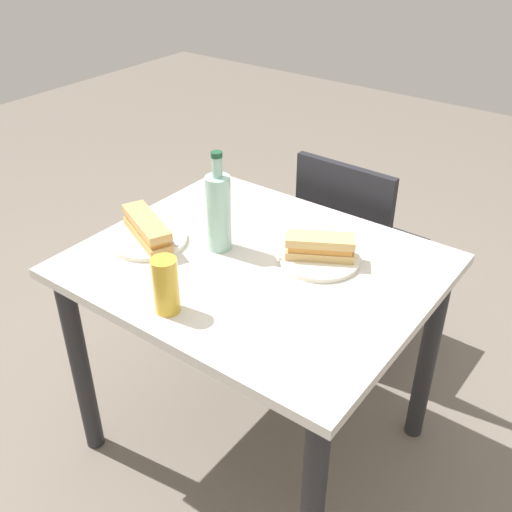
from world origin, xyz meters
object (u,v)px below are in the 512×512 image
Objects in this scene: plate_near at (319,259)px; beer_glass at (166,285)px; chair_far at (351,246)px; baguette_sandwich_far at (147,228)px; plate_far at (148,240)px; water_bottle at (218,211)px; knife_far at (163,231)px; dining_table at (256,296)px; baguette_sandwich_near at (320,246)px; knife_near at (316,246)px.

beer_glass reaches higher than plate_near.
chair_far is 0.85m from baguette_sandwich_far.
plate_far is 0.25m from water_bottle.
knife_far is at bearing 78.05° from plate_far.
beer_glass reaches higher than knife_far.
chair_far reaches higher than dining_table.
baguette_sandwich_near is 0.82× the size of baguette_sandwich_far.
plate_far is (-0.44, -0.26, -0.01)m from knife_near.
baguette_sandwich_far reaches higher than knife_near.
knife_near is at bearing 25.83° from knife_far.
baguette_sandwich_near is 1.32× the size of knife_near.
baguette_sandwich_near is at bearing 90.00° from plate_near.
plate_near is at bearing 66.24° from beer_glass.
baguette_sandwich_far is (-0.48, -0.22, 0.00)m from baguette_sandwich_near.
baguette_sandwich_near is 0.53m from plate_far.
knife_near is at bearing 30.62° from plate_far.
plate_near is (0.14, 0.11, 0.13)m from dining_table.
baguette_sandwich_near is at bearing 24.86° from plate_far.
beer_glass reaches higher than plate_far.
knife_near is (-0.04, 0.04, -0.03)m from baguette_sandwich_near.
plate_far is (-0.48, -0.22, -0.04)m from baguette_sandwich_near.
beer_glass is at bearing -36.76° from plate_far.
dining_table is 5.81× the size of knife_far.
plate_far is (-0.33, -0.11, 0.13)m from dining_table.
dining_table is 0.28m from water_bottle.
water_bottle is at bearing -102.25° from chair_far.
dining_table is at bearing 9.54° from knife_far.
knife_near is 0.66× the size of plate_far.
baguette_sandwich_near is 1.20× the size of knife_far.
knife_far is at bearing -164.19° from water_bottle.
water_bottle is (-0.24, -0.16, 0.11)m from knife_near.
water_bottle is at bearing -157.61° from plate_near.
baguette_sandwich_near is 0.52m from baguette_sandwich_far.
baguette_sandwich_near is at bearing 24.86° from baguette_sandwich_far.
beer_glass is at bearing -113.76° from plate_near.
beer_glass is (-0.04, -0.93, 0.32)m from chair_far.
chair_far is at bearing 106.35° from baguette_sandwich_near.
water_bottle is 1.99× the size of beer_glass.
chair_far reaches higher than plate_near.
plate_near is 0.05m from knife_near.
beer_glass is (-0.19, -0.43, 0.07)m from plate_near.
knife_far reaches higher than plate_far.
plate_near is 0.52m from plate_far.
knife_near is 0.50m from beer_glass.
water_bottle reaches higher than beer_glass.
plate_near is 1.52× the size of knife_near.
knife_far reaches higher than plate_near.
beer_glass is at bearing -113.76° from baguette_sandwich_near.
knife_near is 0.51m from plate_far.
knife_far is at bearing -115.50° from chair_far.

